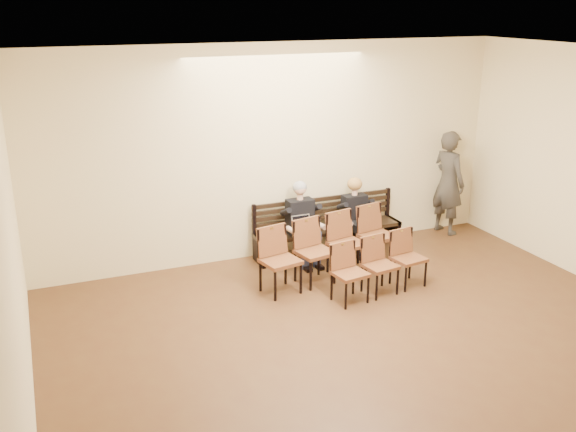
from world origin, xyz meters
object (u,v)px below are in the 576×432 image
(passerby, at_px, (449,175))
(chair_row_back, at_px, (380,266))
(bench, at_px, (328,240))
(bag, at_px, (361,238))
(water_bottle, at_px, (368,223))
(seated_woman, at_px, (357,219))
(laptop, at_px, (304,232))
(chair_row_front, at_px, (331,248))
(seated_man, at_px, (302,223))

(passerby, bearing_deg, chair_row_back, 114.12)
(bench, height_order, passerby, passerby)
(bench, distance_m, bag, 0.70)
(bag, bearing_deg, water_bottle, -106.33)
(seated_woman, distance_m, laptop, 1.08)
(bench, bearing_deg, laptop, -152.03)
(water_bottle, bearing_deg, chair_row_front, -148.11)
(water_bottle, relative_size, passerby, 0.11)
(bench, relative_size, water_bottle, 11.17)
(chair_row_front, bearing_deg, seated_man, 86.61)
(water_bottle, height_order, chair_row_front, chair_row_front)
(seated_man, bearing_deg, bag, 10.11)
(seated_man, xyz_separation_m, seated_woman, (1.01, 0.00, -0.06))
(seated_woman, relative_size, chair_row_front, 0.49)
(bench, relative_size, bag, 7.08)
(bag, height_order, chair_row_front, chair_row_front)
(chair_row_back, bearing_deg, passerby, 28.13)
(seated_woman, height_order, chair_row_back, seated_woman)
(water_bottle, bearing_deg, bench, 147.62)
(bench, relative_size, seated_woman, 2.23)
(passerby, distance_m, chair_row_back, 3.14)
(bench, xyz_separation_m, chair_row_front, (-0.42, -0.96, 0.27))
(bag, relative_size, passerby, 0.17)
(bag, bearing_deg, chair_row_front, -136.32)
(seated_woman, distance_m, bag, 0.55)
(chair_row_back, bearing_deg, bench, 81.16)
(water_bottle, xyz_separation_m, passerby, (1.90, 0.45, 0.53))
(seated_woman, bearing_deg, chair_row_front, -136.50)
(passerby, bearing_deg, bench, 79.80)
(seated_man, bearing_deg, chair_row_front, -81.91)
(bench, bearing_deg, chair_row_back, -90.31)
(passerby, xyz_separation_m, chair_row_front, (-2.88, -1.06, -0.60))
(bag, bearing_deg, seated_man, -169.89)
(chair_row_front, bearing_deg, seated_woman, 32.02)
(water_bottle, bearing_deg, bag, 73.67)
(chair_row_back, bearing_deg, bag, 60.59)
(passerby, bearing_deg, chair_row_front, 97.76)
(seated_woman, xyz_separation_m, laptop, (-1.06, -0.20, -0.02))
(seated_woman, bearing_deg, bag, 44.37)
(water_bottle, relative_size, chair_row_front, 0.10)
(bench, height_order, chair_row_front, chair_row_front)
(bench, xyz_separation_m, passerby, (2.45, 0.10, 0.87))
(seated_man, relative_size, laptop, 4.07)
(laptop, bearing_deg, passerby, 1.75)
(bench, xyz_separation_m, water_bottle, (0.56, -0.35, 0.34))
(seated_woman, xyz_separation_m, chair_row_front, (-0.89, -0.84, -0.09))
(chair_row_front, bearing_deg, bag, 32.20)
(laptop, relative_size, water_bottle, 1.37)
(bench, height_order, water_bottle, water_bottle)
(bench, distance_m, laptop, 0.75)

